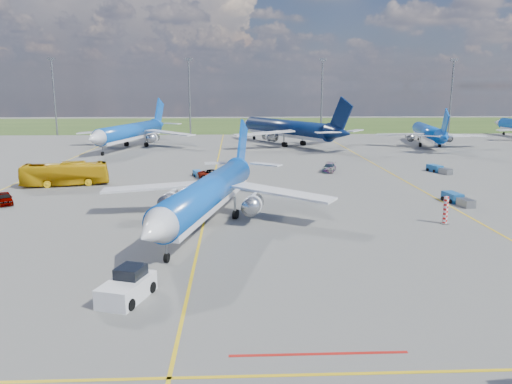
{
  "coord_description": "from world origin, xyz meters",
  "views": [
    {
      "loc": [
        3.45,
        -42.97,
        14.55
      ],
      "look_at": [
        5.56,
        6.53,
        4.0
      ],
      "focal_mm": 35.0,
      "sensor_mm": 36.0,
      "label": 1
    }
  ],
  "objects_px": {
    "pushback_tug": "(128,287)",
    "service_car_a": "(5,198)",
    "bg_jet_ne": "(428,146)",
    "service_car_c": "(329,168)",
    "baggage_tug_c": "(199,174)",
    "bg_jet_n": "(287,145)",
    "baggage_tug_e": "(438,169)",
    "main_airliner": "(209,223)",
    "bg_jet_nnw": "(131,148)",
    "apron_bus": "(65,174)",
    "service_car_b": "(214,174)",
    "baggage_tug_w": "(457,199)",
    "warning_post": "(446,210)"
  },
  "relations": [
    {
      "from": "pushback_tug",
      "to": "service_car_a",
      "type": "bearing_deg",
      "value": 144.01
    },
    {
      "from": "bg_jet_ne",
      "to": "service_car_c",
      "type": "height_order",
      "value": "bg_jet_ne"
    },
    {
      "from": "pushback_tug",
      "to": "baggage_tug_c",
      "type": "xyz_separation_m",
      "value": [
        1.59,
        47.56,
        -0.43
      ]
    },
    {
      "from": "bg_jet_ne",
      "to": "service_car_a",
      "type": "height_order",
      "value": "bg_jet_ne"
    },
    {
      "from": "bg_jet_ne",
      "to": "pushback_tug",
      "type": "relative_size",
      "value": 5.66
    },
    {
      "from": "bg_jet_n",
      "to": "baggage_tug_e",
      "type": "bearing_deg",
      "value": 87.25
    },
    {
      "from": "main_airliner",
      "to": "service_car_c",
      "type": "relative_size",
      "value": 7.66
    },
    {
      "from": "service_car_a",
      "to": "baggage_tug_c",
      "type": "distance_m",
      "value": 29.32
    },
    {
      "from": "bg_jet_nnw",
      "to": "service_car_c",
      "type": "height_order",
      "value": "bg_jet_nnw"
    },
    {
      "from": "baggage_tug_e",
      "to": "apron_bus",
      "type": "bearing_deg",
      "value": 170.74
    },
    {
      "from": "bg_jet_nnw",
      "to": "bg_jet_ne",
      "type": "bearing_deg",
      "value": 14.91
    },
    {
      "from": "apron_bus",
      "to": "service_car_b",
      "type": "height_order",
      "value": "apron_bus"
    },
    {
      "from": "main_airliner",
      "to": "baggage_tug_w",
      "type": "height_order",
      "value": "main_airliner"
    },
    {
      "from": "bg_jet_nnw",
      "to": "apron_bus",
      "type": "bearing_deg",
      "value": -76.83
    },
    {
      "from": "service_car_c",
      "to": "baggage_tug_c",
      "type": "bearing_deg",
      "value": -150.89
    },
    {
      "from": "warning_post",
      "to": "main_airliner",
      "type": "bearing_deg",
      "value": 177.13
    },
    {
      "from": "bg_jet_nnw",
      "to": "bg_jet_ne",
      "type": "xyz_separation_m",
      "value": [
        72.85,
        1.46,
        0.0
      ]
    },
    {
      "from": "pushback_tug",
      "to": "apron_bus",
      "type": "bearing_deg",
      "value": 131.19
    },
    {
      "from": "bg_jet_n",
      "to": "baggage_tug_w",
      "type": "xyz_separation_m",
      "value": [
        14.95,
        -64.58,
        0.56
      ]
    },
    {
      "from": "apron_bus",
      "to": "bg_jet_ne",
      "type": "bearing_deg",
      "value": -69.48
    },
    {
      "from": "bg_jet_nnw",
      "to": "baggage_tug_c",
      "type": "xyz_separation_m",
      "value": [
        18.85,
        -39.95,
        0.44
      ]
    },
    {
      "from": "bg_jet_nnw",
      "to": "bg_jet_ne",
      "type": "relative_size",
      "value": 1.15
    },
    {
      "from": "service_car_a",
      "to": "service_car_b",
      "type": "height_order",
      "value": "service_car_a"
    },
    {
      "from": "service_car_a",
      "to": "main_airliner",
      "type": "bearing_deg",
      "value": -48.41
    },
    {
      "from": "service_car_a",
      "to": "service_car_b",
      "type": "xyz_separation_m",
      "value": [
        25.55,
        16.75,
        -0.03
      ]
    },
    {
      "from": "pushback_tug",
      "to": "baggage_tug_w",
      "type": "height_order",
      "value": "pushback_tug"
    },
    {
      "from": "baggage_tug_c",
      "to": "service_car_c",
      "type": "bearing_deg",
      "value": -5.75
    },
    {
      "from": "service_car_c",
      "to": "baggage_tug_c",
      "type": "relative_size",
      "value": 1.13
    },
    {
      "from": "warning_post",
      "to": "service_car_a",
      "type": "distance_m",
      "value": 52.76
    },
    {
      "from": "baggage_tug_c",
      "to": "service_car_b",
      "type": "bearing_deg",
      "value": -45.66
    },
    {
      "from": "bg_jet_n",
      "to": "service_car_a",
      "type": "relative_size",
      "value": 10.36
    },
    {
      "from": "pushback_tug",
      "to": "service_car_a",
      "type": "height_order",
      "value": "pushback_tug"
    },
    {
      "from": "service_car_a",
      "to": "service_car_c",
      "type": "height_order",
      "value": "service_car_a"
    },
    {
      "from": "bg_jet_nnw",
      "to": "service_car_b",
      "type": "height_order",
      "value": "bg_jet_nnw"
    },
    {
      "from": "service_car_a",
      "to": "baggage_tug_e",
      "type": "distance_m",
      "value": 67.15
    },
    {
      "from": "service_car_a",
      "to": "baggage_tug_w",
      "type": "bearing_deg",
      "value": -29.43
    },
    {
      "from": "apron_bus",
      "to": "baggage_tug_w",
      "type": "bearing_deg",
      "value": -117.2
    },
    {
      "from": "pushback_tug",
      "to": "service_car_b",
      "type": "height_order",
      "value": "pushback_tug"
    },
    {
      "from": "pushback_tug",
      "to": "baggage_tug_w",
      "type": "xyz_separation_m",
      "value": [
        35.56,
        27.3,
        -0.31
      ]
    },
    {
      "from": "apron_bus",
      "to": "service_car_c",
      "type": "relative_size",
      "value": 2.55
    },
    {
      "from": "warning_post",
      "to": "apron_bus",
      "type": "relative_size",
      "value": 0.24
    },
    {
      "from": "bg_jet_ne",
      "to": "baggage_tug_w",
      "type": "height_order",
      "value": "bg_jet_ne"
    },
    {
      "from": "main_airliner",
      "to": "baggage_tug_c",
      "type": "height_order",
      "value": "main_airliner"
    },
    {
      "from": "service_car_a",
      "to": "apron_bus",
      "type": "bearing_deg",
      "value": 45.45
    },
    {
      "from": "apron_bus",
      "to": "service_car_b",
      "type": "bearing_deg",
      "value": -89.96
    },
    {
      "from": "baggage_tug_e",
      "to": "service_car_c",
      "type": "bearing_deg",
      "value": 157.34
    },
    {
      "from": "baggage_tug_c",
      "to": "baggage_tug_e",
      "type": "bearing_deg",
      "value": -12.82
    },
    {
      "from": "baggage_tug_e",
      "to": "main_airliner",
      "type": "bearing_deg",
      "value": -158.41
    },
    {
      "from": "bg_jet_nnw",
      "to": "baggage_tug_c",
      "type": "bearing_deg",
      "value": -50.97
    },
    {
      "from": "service_car_b",
      "to": "baggage_tug_w",
      "type": "bearing_deg",
      "value": -131.36
    }
  ]
}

